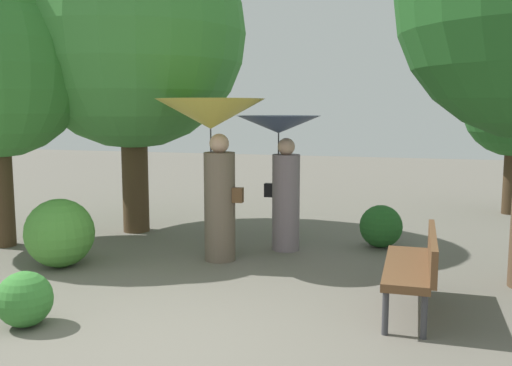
{
  "coord_description": "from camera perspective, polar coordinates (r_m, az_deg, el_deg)",
  "views": [
    {
      "loc": [
        2.17,
        -4.37,
        2.07
      ],
      "look_at": [
        0.0,
        3.24,
        1.01
      ],
      "focal_mm": 39.51,
      "sensor_mm": 36.0,
      "label": 1
    }
  ],
  "objects": [
    {
      "name": "tree_near_left",
      "position": [
        9.69,
        -12.58,
        16.19
      ],
      "size": [
        3.73,
        3.73,
        5.63
      ],
      "color": "#4C3823",
      "rests_on": "ground"
    },
    {
      "name": "person_right",
      "position": [
        8.16,
        2.59,
        2.93
      ],
      "size": [
        1.22,
        1.22,
        1.96
      ],
      "rotation": [
        0.0,
        0.0,
        1.44
      ],
      "color": "gray",
      "rests_on": "ground"
    },
    {
      "name": "bush_behind_bench",
      "position": [
        5.89,
        -22.4,
        -10.82
      ],
      "size": [
        0.53,
        0.53,
        0.53
      ],
      "primitive_type": "sphere",
      "color": "#387F33",
      "rests_on": "ground"
    },
    {
      "name": "ground_plane",
      "position": [
        5.3,
        -10.01,
        -15.49
      ],
      "size": [
        40.0,
        40.0,
        0.0
      ],
      "primitive_type": "plane",
      "color": "#6B665B"
    },
    {
      "name": "park_bench",
      "position": [
        5.96,
        15.86,
        -7.85
      ],
      "size": [
        0.49,
        1.5,
        0.83
      ],
      "rotation": [
        0.0,
        0.0,
        -1.57
      ],
      "color": "#38383D",
      "rests_on": "ground"
    },
    {
      "name": "person_left",
      "position": [
        7.6,
        -4.39,
        4.77
      ],
      "size": [
        1.47,
        1.47,
        2.19
      ],
      "rotation": [
        0.0,
        0.0,
        1.44
      ],
      "color": "#6B5B4C",
      "rests_on": "ground"
    },
    {
      "name": "bush_path_right",
      "position": [
        8.63,
        12.54,
        -4.3
      ],
      "size": [
        0.64,
        0.64,
        0.64
      ],
      "primitive_type": "sphere",
      "color": "#235B23",
      "rests_on": "ground"
    },
    {
      "name": "bush_path_left",
      "position": [
        7.81,
        -19.27,
        -4.8
      ],
      "size": [
        0.9,
        0.9,
        0.9
      ],
      "primitive_type": "sphere",
      "color": "#4C9338",
      "rests_on": "ground"
    }
  ]
}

